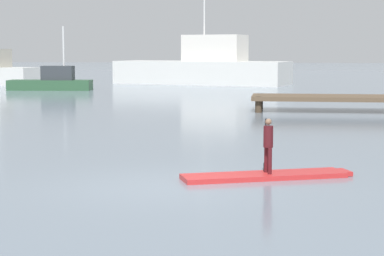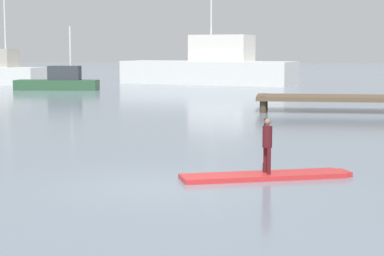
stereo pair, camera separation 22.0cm
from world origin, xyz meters
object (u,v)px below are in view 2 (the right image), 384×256
(fishing_boat_green_midground, at_px, (59,82))
(paddleboard_near, at_px, (266,176))
(paddler_child_solo, at_px, (267,143))
(fishing_boat_white_large, at_px, (211,68))

(fishing_boat_green_midground, bearing_deg, paddleboard_near, -63.67)
(paddler_child_solo, bearing_deg, fishing_boat_white_large, 98.22)
(paddleboard_near, distance_m, fishing_boat_white_large, 38.23)
(fishing_boat_white_large, bearing_deg, paddler_child_solo, -81.78)
(fishing_boat_white_large, relative_size, fishing_boat_green_midground, 2.53)
(paddleboard_near, height_order, fishing_boat_white_large, fishing_boat_white_large)
(paddleboard_near, relative_size, fishing_boat_white_large, 0.26)
(paddleboard_near, bearing_deg, fishing_boat_green_midground, 116.33)
(paddleboard_near, bearing_deg, paddler_child_solo, 66.98)
(paddleboard_near, height_order, fishing_boat_green_midground, fishing_boat_green_midground)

